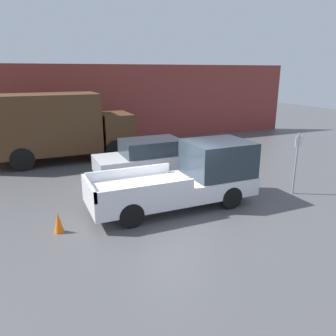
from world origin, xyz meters
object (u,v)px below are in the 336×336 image
Objects in this scene: delivery_truck at (55,126)px; newspaper_box at (51,140)px; pickup_truck at (190,177)px; traffic_cone at (58,222)px; car at (149,158)px; parking_sign at (296,160)px.

delivery_truck reaches higher than newspaper_box.
pickup_truck is 9.11× the size of traffic_cone.
car is 0.64× the size of delivery_truck.
delivery_truck is 3.06× the size of parking_sign.
parking_sign is 8.49m from traffic_cone.
traffic_cone is (-0.73, -11.02, -0.26)m from newspaper_box.
pickup_truck is at bearing -70.95° from newspaper_box.
car is 1.97× the size of parking_sign.
delivery_truck is 11.36m from parking_sign.
car is (-0.16, 3.52, -0.15)m from pickup_truck.
car is at bearing 134.65° from parking_sign.
car is 5.98m from parking_sign.
newspaper_box is 11.05m from traffic_cone.
pickup_truck reaches higher than newspaper_box.
parking_sign reaches higher than car.
delivery_truck reaches higher than pickup_truck.
car is 5.49m from delivery_truck.
parking_sign is at bearing -45.35° from car.
car is 7.37× the size of traffic_cone.
car is 7.93m from newspaper_box.
traffic_cone is at bearing -95.56° from delivery_truck.
pickup_truck is at bearing 5.23° from traffic_cone.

